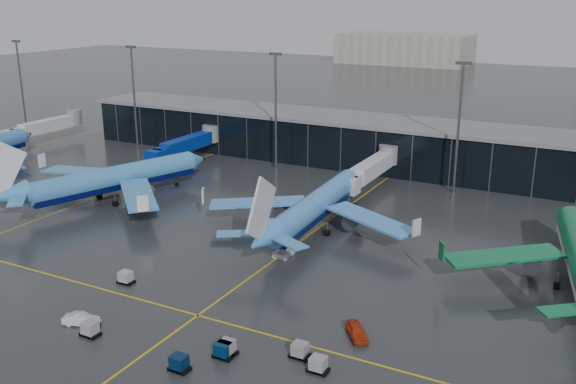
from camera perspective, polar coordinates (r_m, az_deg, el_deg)
The scene contains 11 objects.
ground at distance 96.79m, azimuth -7.67°, elevation -5.79°, with size 600.00×600.00×0.00m, color #282B2D.
terminal_pier at distance 147.49m, azimuth 6.32°, elevation 4.55°, with size 142.00×17.00×10.70m.
jet_bridges at distance 148.29m, azimuth -9.20°, elevation 4.16°, with size 94.00×27.50×7.20m.
flood_masts at distance 133.08m, azimuth 6.51°, elevation 6.85°, with size 203.00×0.50×25.50m.
taxi_lines at distance 100.27m, azimuth 0.55°, elevation -4.78°, with size 220.00×120.00×0.02m.
airliner_arkefly at distance 124.19m, azimuth -15.12°, elevation 2.39°, with size 40.12×45.69×14.04m, color #3D89CA, non-canonical shape.
airliner_klm_near at distance 105.16m, azimuth 2.50°, elevation 0.12°, with size 38.15×43.45×13.35m, color #458CE4, non-canonical shape.
baggage_carts at distance 74.06m, azimuth -7.42°, elevation -12.79°, with size 34.38×15.11×1.70m.
mobile_airstair at distance 96.29m, azimuth -0.38°, elevation -5.25°, with size 2.30×3.27×3.45m.
service_van_red at distance 75.27m, azimuth 6.12°, elevation -12.19°, with size 1.84×4.57×1.56m, color #B42F0D.
service_van_white at distance 81.16m, azimuth -17.89°, elevation -10.72°, with size 1.53×4.38×1.44m, color silver.
Camera 1 is at (52.65, -71.93, 37.72)m, focal length 40.00 mm.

